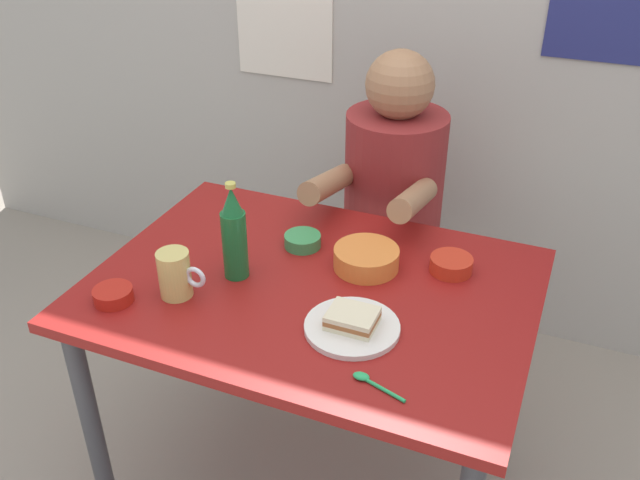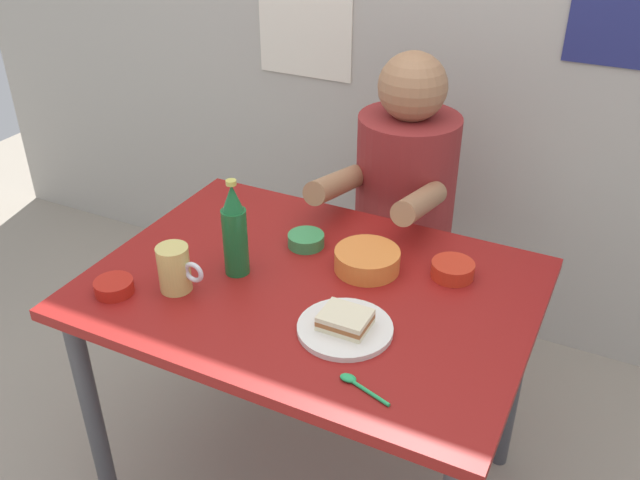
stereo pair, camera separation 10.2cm
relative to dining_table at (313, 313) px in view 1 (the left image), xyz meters
The scene contains 12 objects.
dining_table is the anchor object (origin of this frame).
stool 0.70m from the dining_table, 88.26° to the left, with size 0.34×0.34×0.45m.
person_seated 0.63m from the dining_table, 88.23° to the left, with size 0.33×0.56×0.72m.
plate_orange 0.23m from the dining_table, 41.07° to the right, with size 0.22×0.22×0.01m, color silver.
sandwich 0.24m from the dining_table, 41.07° to the right, with size 0.11×0.09×0.04m.
beer_mug 0.37m from the dining_table, 149.23° to the right, with size 0.13×0.08×0.12m.
beer_bottle 0.29m from the dining_table, 168.98° to the right, with size 0.06×0.06×0.26m.
sambal_bowl_red 0.50m from the dining_table, 148.81° to the right, with size 0.10×0.10×0.03m.
soup_bowl_orange 0.20m from the dining_table, 50.60° to the left, with size 0.17×0.17×0.05m.
dip_bowl_green 0.21m from the dining_table, 121.45° to the left, with size 0.10×0.10×0.03m.
sauce_bowl_chili 0.38m from the dining_table, 31.53° to the left, with size 0.11×0.11×0.04m.
spoon 0.39m from the dining_table, 48.89° to the right, with size 0.12×0.05×0.01m.
Camera 1 is at (0.56, -1.31, 1.73)m, focal length 38.60 mm.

